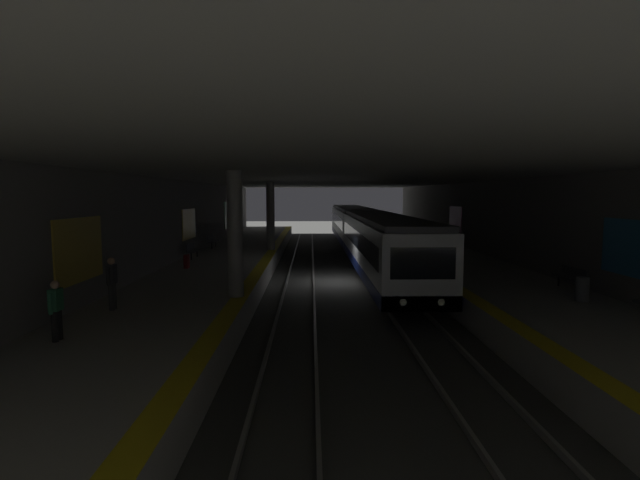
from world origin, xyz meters
name	(u,v)px	position (x,y,z in m)	size (l,w,h in m)	color
ground_plane	(341,282)	(0.00, 0.00, 0.00)	(120.00, 120.00, 0.00)	#42423F
track_left	(381,281)	(0.00, -2.20, 0.08)	(60.00, 1.53, 0.16)	gray
track_right	(300,281)	(0.00, 2.20, 0.08)	(60.00, 1.53, 0.16)	gray
platform_left	(460,272)	(0.00, -6.55, 0.53)	(60.00, 5.30, 1.06)	#A8A59E
platform_right	(220,273)	(0.00, 6.55, 0.53)	(60.00, 5.30, 1.06)	#A8A59E
wall_left	(514,231)	(-0.01, -9.45, 2.80)	(60.00, 0.56, 5.60)	slate
wall_right	(165,231)	(0.02, 9.45, 2.80)	(60.00, 0.56, 5.60)	slate
ceiling_slab	(341,175)	(0.00, 0.00, 5.80)	(60.00, 19.40, 0.40)	#ADAAA3
pillar_near	(235,234)	(-8.34, 4.35, 3.33)	(0.56, 0.56, 4.55)	gray
pillar_far	(270,216)	(6.50, 4.35, 3.33)	(0.56, 0.56, 4.55)	gray
metro_train	(362,232)	(9.35, -2.20, 2.03)	(37.66, 2.83, 3.49)	silver
bench_left_mid	(570,276)	(-7.29, -8.53, 1.57)	(1.70, 0.47, 0.86)	#262628
bench_right_mid	(193,249)	(2.13, 8.53, 1.57)	(1.70, 0.47, 0.86)	#262628
bench_right_far	(212,240)	(7.70, 8.53, 1.57)	(1.70, 0.47, 0.86)	#262628
person_waiting_near	(435,230)	(12.41, -8.39, 1.89)	(0.60, 0.22, 1.56)	#2E2E2E
person_walking_mid	(56,309)	(-13.50, 8.06, 1.88)	(0.60, 0.22, 1.54)	black
person_standing_far	(112,281)	(-10.25, 8.01, 1.97)	(0.60, 0.23, 1.70)	#393939
suitcase_rolling	(187,261)	(-1.62, 7.91, 1.39)	(0.42, 0.20, 0.99)	maroon
trash_bin	(582,289)	(-9.37, -7.80, 1.48)	(0.44, 0.44, 0.85)	#595B5E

